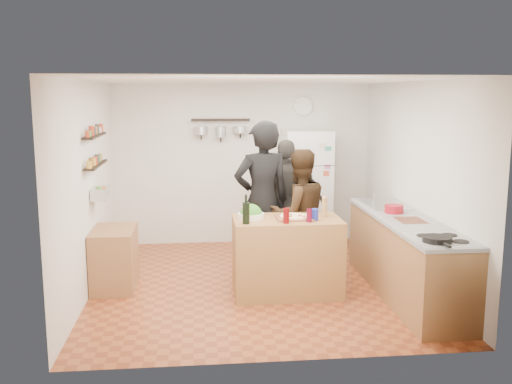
{
  "coord_description": "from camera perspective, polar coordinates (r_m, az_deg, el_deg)",
  "views": [
    {
      "loc": [
        -0.71,
        -6.78,
        2.34
      ],
      "look_at": [
        0.0,
        0.1,
        1.15
      ],
      "focal_mm": 40.0,
      "sensor_mm": 36.0,
      "label": 1
    }
  ],
  "objects": [
    {
      "name": "spice_shelf_lower",
      "position": [
        7.14,
        -15.7,
        2.64
      ],
      "size": [
        0.12,
        1.0,
        0.02
      ],
      "primitive_type": "cube",
      "color": "black",
      "rests_on": "left_wall"
    },
    {
      "name": "wine_glass_far",
      "position": [
        6.49,
        5.34,
        -2.34
      ],
      "size": [
        0.06,
        0.06,
        0.15
      ],
      "primitive_type": "cylinder",
      "color": "#57071C",
      "rests_on": "prep_island"
    },
    {
      "name": "cutting_board",
      "position": [
        6.75,
        15.2,
        -2.82
      ],
      "size": [
        0.3,
        0.4,
        0.02
      ],
      "primitive_type": "cube",
      "color": "brown",
      "rests_on": "counter_run"
    },
    {
      "name": "stove_top",
      "position": [
        5.98,
        18.13,
        -4.58
      ],
      "size": [
        0.6,
        0.62,
        0.02
      ],
      "primitive_type": "cube",
      "color": "white",
      "rests_on": "counter_run"
    },
    {
      "name": "wine_glass_near",
      "position": [
        6.4,
        3.04,
        -2.39
      ],
      "size": [
        0.07,
        0.07,
        0.17
      ],
      "primitive_type": "cylinder",
      "color": "#590709",
      "rests_on": "prep_island"
    },
    {
      "name": "side_table",
      "position": [
        7.2,
        -13.96,
        -6.45
      ],
      "size": [
        0.5,
        0.8,
        0.73
      ],
      "primitive_type": "cube",
      "color": "#98693F",
      "rests_on": "floor"
    },
    {
      "name": "room_shell",
      "position": [
        7.29,
        -0.23,
        1.16
      ],
      "size": [
        4.2,
        4.2,
        4.2
      ],
      "color": "brown",
      "rests_on": "ground"
    },
    {
      "name": "salad_bowl",
      "position": [
        6.65,
        -0.51,
        -2.4
      ],
      "size": [
        0.31,
        0.31,
        0.06
      ],
      "primitive_type": "cylinder",
      "color": "white",
      "rests_on": "prep_island"
    },
    {
      "name": "person_back",
      "position": [
        7.7,
        3.15,
        -1.23
      ],
      "size": [
        1.03,
        0.44,
        1.75
      ],
      "primitive_type": "imported",
      "rotation": [
        0.0,
        0.0,
        3.16
      ],
      "color": "#2F2C29",
      "rests_on": "floor"
    },
    {
      "name": "skillet",
      "position": [
        5.84,
        17.66,
        -4.52
      ],
      "size": [
        0.28,
        0.28,
        0.05
      ],
      "primitive_type": "cylinder",
      "color": "black",
      "rests_on": "stove_top"
    },
    {
      "name": "person_left",
      "position": [
        7.21,
        0.62,
        -0.87
      ],
      "size": [
        0.82,
        0.63,
        2.02
      ],
      "primitive_type": "imported",
      "rotation": [
        0.0,
        0.0,
        3.36
      ],
      "color": "black",
      "rests_on": "floor"
    },
    {
      "name": "prep_island",
      "position": [
        6.77,
        3.1,
        -6.43
      ],
      "size": [
        1.25,
        0.72,
        0.91
      ],
      "primitive_type": "cube",
      "color": "#A4743C",
      "rests_on": "floor"
    },
    {
      "name": "wine_bottle",
      "position": [
        6.36,
        -1.0,
        -2.13
      ],
      "size": [
        0.08,
        0.08,
        0.24
      ],
      "primitive_type": "cylinder",
      "color": "black",
      "rests_on": "prep_island"
    },
    {
      "name": "spice_shelf_upper",
      "position": [
        7.11,
        -15.83,
        5.44
      ],
      "size": [
        0.12,
        1.0,
        0.02
      ],
      "primitive_type": "cube",
      "color": "black",
      "rests_on": "left_wall"
    },
    {
      "name": "fridge",
      "position": [
        8.81,
        5.06,
        0.32
      ],
      "size": [
        0.7,
        0.68,
        1.8
      ],
      "primitive_type": "cube",
      "color": "white",
      "rests_on": "floor"
    },
    {
      "name": "pepper_mill",
      "position": [
        6.77,
        6.85,
        -1.65
      ],
      "size": [
        0.06,
        0.06,
        0.2
      ],
      "primitive_type": "cylinder",
      "color": "#AA7C47",
      "rests_on": "prep_island"
    },
    {
      "name": "person_center",
      "position": [
        7.26,
        4.29,
        -2.25
      ],
      "size": [
        0.93,
        0.8,
        1.66
      ],
      "primitive_type": "imported",
      "rotation": [
        0.0,
        0.0,
        3.38
      ],
      "color": "black",
      "rests_on": "floor"
    },
    {
      "name": "salt_canister",
      "position": [
        6.58,
        5.89,
        -2.25
      ],
      "size": [
        0.08,
        0.08,
        0.13
      ],
      "primitive_type": "cylinder",
      "color": "navy",
      "rests_on": "prep_island"
    },
    {
      "name": "pizza",
      "position": [
        6.64,
        3.85,
        -2.44
      ],
      "size": [
        0.34,
        0.34,
        0.02
      ],
      "primitive_type": "cylinder",
      "color": "beige",
      "rests_on": "pizza_board"
    },
    {
      "name": "pizza_board",
      "position": [
        6.65,
        3.85,
        -2.6
      ],
      "size": [
        0.42,
        0.34,
        0.02
      ],
      "primitive_type": "cube",
      "color": "brown",
      "rests_on": "prep_island"
    },
    {
      "name": "sink",
      "position": [
        7.61,
        12.68,
        -1.27
      ],
      "size": [
        0.5,
        0.8,
        0.03
      ],
      "primitive_type": "cube",
      "color": "silver",
      "rests_on": "counter_run"
    },
    {
      "name": "red_bowl",
      "position": [
        7.11,
        13.63,
        -1.66
      ],
      "size": [
        0.23,
        0.23,
        0.09
      ],
      "primitive_type": "cylinder",
      "color": "maroon",
      "rests_on": "counter_run"
    },
    {
      "name": "counter_run",
      "position": [
        6.94,
        14.75,
        -6.37
      ],
      "size": [
        0.63,
        2.63,
        0.9
      ],
      "primitive_type": "cube",
      "color": "#9E7042",
      "rests_on": "floor"
    },
    {
      "name": "wall_clock",
      "position": [
        9.02,
        4.78,
        8.52
      ],
      "size": [
        0.3,
        0.03,
        0.3
      ],
      "primitive_type": "cylinder",
      "rotation": [
        1.57,
        0.0,
        0.0
      ],
      "color": "silver",
      "rests_on": "back_wall"
    },
    {
      "name": "produce_basket",
      "position": [
        7.18,
        -15.34,
        -0.13
      ],
      "size": [
        0.18,
        0.35,
        0.14
      ],
      "primitive_type": "cube",
      "color": "silver",
      "rests_on": "left_wall"
    },
    {
      "name": "pot_rack",
      "position": [
        8.8,
        -3.56,
        7.2
      ],
      "size": [
        0.9,
        0.04,
        0.04
      ],
      "primitive_type": "cube",
      "color": "black",
      "rests_on": "back_wall"
    }
  ]
}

